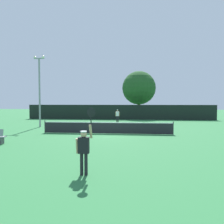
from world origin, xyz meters
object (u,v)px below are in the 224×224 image
(parked_car_near, at_px, (102,113))
(parked_car_mid, at_px, (181,112))
(tennis_ball, at_px, (85,133))
(large_tree, at_px, (139,88))
(player_serving, at_px, (84,146))
(spare_racket, at_px, (2,142))
(light_pole, at_px, (39,86))
(player_receiving, at_px, (117,115))

(parked_car_near, height_order, parked_car_mid, same)
(tennis_ball, bearing_deg, large_tree, 75.73)
(player_serving, relative_size, spare_racket, 4.69)
(light_pole, xyz_separation_m, parked_car_near, (4.26, 15.70, -3.50))
(spare_racket, xyz_separation_m, light_pole, (-1.18, 8.63, 4.25))
(tennis_ball, bearing_deg, parked_car_near, 94.27)
(large_tree, distance_m, parked_car_near, 7.68)
(large_tree, relative_size, parked_car_mid, 1.78)
(player_serving, xyz_separation_m, player_receiving, (-0.37, 20.77, -0.06))
(player_serving, height_order, player_receiving, player_serving)
(player_serving, relative_size, light_pole, 0.33)
(spare_racket, height_order, parked_car_near, parked_car_near)
(player_serving, height_order, light_pole, light_pole)
(player_serving, distance_m, tennis_ball, 10.75)
(parked_car_near, bearing_deg, light_pole, -105.27)
(parked_car_near, distance_m, parked_car_mid, 14.04)
(large_tree, bearing_deg, player_serving, -94.95)
(player_receiving, height_order, light_pole, light_pole)
(player_receiving, xyz_separation_m, large_tree, (2.95, 9.05, 4.00))
(tennis_ball, bearing_deg, player_serving, -77.32)
(parked_car_near, bearing_deg, large_tree, -3.75)
(spare_racket, distance_m, parked_car_near, 24.53)
(player_serving, height_order, parked_car_mid, player_serving)
(player_receiving, height_order, tennis_ball, player_receiving)
(tennis_ball, height_order, parked_car_mid, parked_car_mid)
(player_receiving, bearing_deg, spare_racket, 66.25)
(light_pole, height_order, parked_car_near, light_pole)
(spare_racket, bearing_deg, player_serving, -40.50)
(spare_racket, height_order, parked_car_mid, parked_car_mid)
(spare_racket, height_order, light_pole, light_pole)
(spare_racket, bearing_deg, tennis_ball, 44.87)
(player_receiving, xyz_separation_m, spare_racket, (-6.54, -14.87, -0.97))
(spare_racket, xyz_separation_m, parked_car_near, (3.08, 24.33, 0.76))
(player_serving, xyz_separation_m, tennis_ball, (-2.35, 10.44, -1.02))
(player_serving, bearing_deg, large_tree, 85.05)
(player_receiving, relative_size, spare_racket, 3.14)
(player_receiving, distance_m, spare_racket, 16.27)
(spare_racket, relative_size, light_pole, 0.07)
(spare_racket, distance_m, large_tree, 26.21)
(player_receiving, xyz_separation_m, parked_car_mid, (10.40, 11.70, -0.22))
(player_receiving, relative_size, parked_car_near, 0.39)
(tennis_ball, height_order, spare_racket, tennis_ball)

